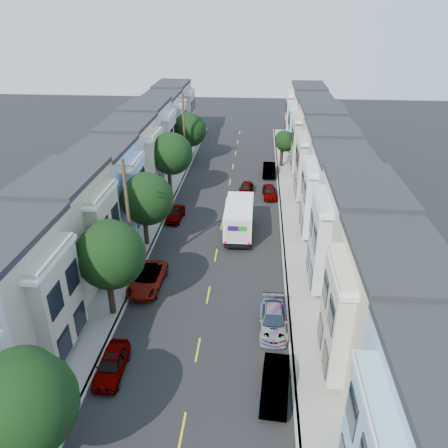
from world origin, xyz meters
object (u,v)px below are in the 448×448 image
(parked_left_d, at_px, (176,214))
(parked_right_a, at_px, (275,384))
(tree_a, at_px, (21,406))
(tree_e, at_px, (189,130))
(fedex_truck, at_px, (239,217))
(parked_left_c, at_px, (148,279))
(parked_left_b, at_px, (112,364))
(tree_c, at_px, (146,199))
(tree_d, at_px, (171,154))
(lead_sedan, at_px, (246,189))
(tree_b, at_px, (110,255))
(utility_pole_far, at_px, (184,133))
(utility_pole_near, at_px, (129,221))
(parked_right_b, at_px, (273,320))
(tree_far_r, at_px, (285,142))
(parked_right_c, at_px, (270,192))
(parked_right_d, at_px, (269,170))

(parked_left_d, relative_size, parked_right_a, 0.91)
(tree_a, relative_size, tree_e, 1.02)
(fedex_truck, height_order, parked_left_c, fedex_truck)
(fedex_truck, relative_size, parked_left_b, 1.63)
(tree_c, xyz_separation_m, tree_d, (-0.00, 11.52, 0.52))
(fedex_truck, distance_m, parked_left_d, 7.34)
(lead_sedan, bearing_deg, parked_left_b, -96.04)
(parked_left_b, bearing_deg, parked_left_d, 88.61)
(tree_c, bearing_deg, parked_left_c, -78.13)
(tree_b, xyz_separation_m, parked_left_b, (1.40, -5.55, -4.28))
(utility_pole_far, height_order, parked_left_d, utility_pole_far)
(utility_pole_near, relative_size, fedex_truck, 1.48)
(parked_right_b, bearing_deg, tree_far_r, 86.68)
(tree_e, relative_size, parked_right_c, 1.75)
(fedex_truck, bearing_deg, tree_c, -160.84)
(tree_b, relative_size, parked_right_a, 1.71)
(utility_pole_near, height_order, parked_right_a, utility_pole_near)
(tree_b, xyz_separation_m, utility_pole_far, (0.00, 30.83, 0.20))
(lead_sedan, bearing_deg, parked_right_b, -75.66)
(tree_b, distance_m, parked_right_d, 32.15)
(utility_pole_near, bearing_deg, parked_right_d, 65.88)
(lead_sedan, relative_size, parked_right_d, 0.88)
(utility_pole_near, bearing_deg, parked_right_c, 57.58)
(fedex_truck, height_order, parked_left_b, fedex_truck)
(tree_c, bearing_deg, parked_right_d, 60.26)
(tree_far_r, bearing_deg, tree_e, 174.59)
(utility_pole_near, height_order, parked_left_d, utility_pole_near)
(utility_pole_near, distance_m, fedex_truck, 12.03)
(parked_right_c, xyz_separation_m, parked_right_d, (0.00, 7.38, 0.10))
(parked_left_d, distance_m, parked_right_c, 11.89)
(tree_c, relative_size, utility_pole_near, 0.70)
(utility_pole_far, height_order, parked_left_b, utility_pole_far)
(parked_right_a, height_order, parked_right_d, parked_right_d)
(tree_a, height_order, utility_pole_far, utility_pole_far)
(fedex_truck, distance_m, parked_right_d, 17.10)
(parked_right_a, bearing_deg, lead_sedan, 99.70)
(tree_e, bearing_deg, parked_left_c, -87.41)
(tree_d, relative_size, tree_far_r, 1.51)
(parked_left_b, height_order, parked_left_d, parked_left_b)
(tree_a, bearing_deg, tree_far_r, 73.79)
(parked_right_d, bearing_deg, parked_right_a, -88.96)
(tree_b, relative_size, tree_c, 1.05)
(utility_pole_near, distance_m, parked_left_b, 11.39)
(tree_c, distance_m, parked_right_d, 22.91)
(tree_d, height_order, parked_right_a, tree_d)
(parked_left_b, xyz_separation_m, parked_left_c, (0.00, 9.12, 0.03))
(tree_c, distance_m, parked_right_c, 17.06)
(fedex_truck, bearing_deg, utility_pole_far, 114.59)
(parked_left_d, bearing_deg, lead_sedan, 50.78)
(tree_d, bearing_deg, parked_right_a, -68.24)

